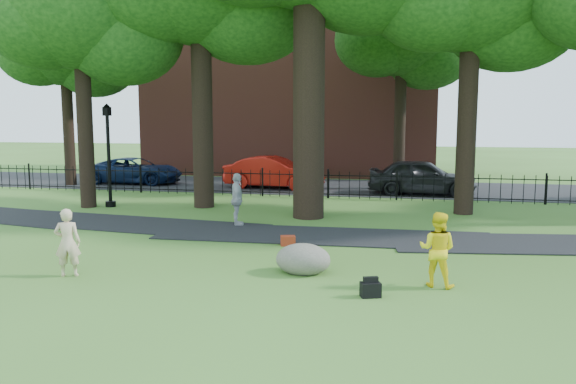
% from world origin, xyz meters
% --- Properties ---
extents(ground, '(120.00, 120.00, 0.00)m').
position_xyz_m(ground, '(0.00, 0.00, 0.00)').
color(ground, '#3B5C20').
rests_on(ground, ground).
extents(footpath, '(36.07, 3.85, 0.03)m').
position_xyz_m(footpath, '(1.00, 3.90, 0.00)').
color(footpath, black).
rests_on(footpath, ground).
extents(street, '(80.00, 7.00, 0.02)m').
position_xyz_m(street, '(0.00, 16.00, 0.00)').
color(street, black).
rests_on(street, ground).
extents(iron_fence, '(44.00, 0.04, 1.20)m').
position_xyz_m(iron_fence, '(0.00, 12.00, 0.60)').
color(iron_fence, black).
rests_on(iron_fence, ground).
extents(brick_building, '(18.00, 8.00, 12.00)m').
position_xyz_m(brick_building, '(-4.00, 24.00, 6.00)').
color(brick_building, brown).
rests_on(brick_building, ground).
extents(woman, '(0.66, 0.55, 1.54)m').
position_xyz_m(woman, '(-3.98, -1.51, 0.77)').
color(woman, beige).
rests_on(woman, ground).
extents(man, '(0.90, 0.78, 1.59)m').
position_xyz_m(man, '(4.08, -0.57, 0.79)').
color(man, yellow).
rests_on(man, ground).
extents(pedestrian, '(0.71, 1.10, 1.74)m').
position_xyz_m(pedestrian, '(-2.03, 4.98, 0.87)').
color(pedestrian, '#A6A7AB').
rests_on(pedestrian, ground).
extents(boulder, '(1.55, 1.39, 0.74)m').
position_xyz_m(boulder, '(1.13, -0.15, 0.37)').
color(boulder, '#6E6A5C').
rests_on(boulder, ground).
extents(lamppost, '(0.41, 0.41, 4.10)m').
position_xyz_m(lamppost, '(-8.19, 7.77, 2.01)').
color(lamppost, black).
rests_on(lamppost, ground).
extents(backpack, '(0.45, 0.36, 0.29)m').
position_xyz_m(backpack, '(2.77, -1.60, 0.15)').
color(backpack, black).
rests_on(backpack, ground).
extents(red_bag, '(0.46, 0.36, 0.28)m').
position_xyz_m(red_bag, '(0.21, 2.49, 0.14)').
color(red_bag, maroon).
rests_on(red_bag, ground).
extents(red_sedan, '(5.06, 2.17, 1.62)m').
position_xyz_m(red_sedan, '(-3.16, 14.86, 0.81)').
color(red_sedan, '#B4160D').
rests_on(red_sedan, ground).
extents(navy_van, '(5.12, 2.44, 1.41)m').
position_xyz_m(navy_van, '(-10.98, 15.30, 0.70)').
color(navy_van, '#0B1938').
rests_on(navy_van, ground).
extents(grey_car, '(4.94, 2.14, 1.66)m').
position_xyz_m(grey_car, '(4.10, 14.07, 0.83)').
color(grey_car, black).
rests_on(grey_car, ground).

